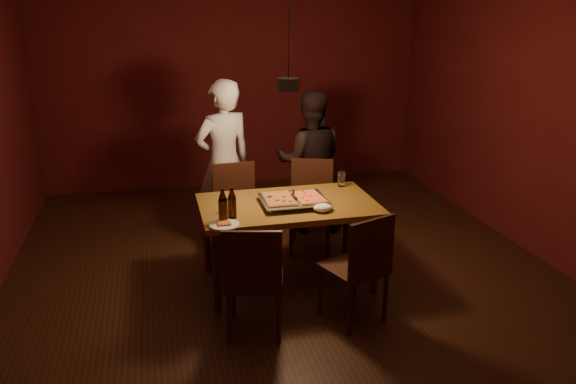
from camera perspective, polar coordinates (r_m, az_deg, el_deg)
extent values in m
plane|color=#361A0E|center=(5.14, 0.04, -8.86)|extent=(6.00, 6.00, 0.00)
plane|color=#5C1515|center=(7.57, -5.47, 11.12)|extent=(5.00, 0.00, 5.00)
plane|color=#5C1515|center=(2.04, 20.93, -10.95)|extent=(5.00, 0.00, 5.00)
plane|color=#5C1515|center=(5.78, 25.09, 7.20)|extent=(0.00, 6.00, 6.00)
cube|color=brown|center=(4.80, 0.00, -1.41)|extent=(1.50, 0.90, 0.05)
cylinder|color=#38190F|center=(4.51, -7.25, -8.14)|extent=(0.06, 0.06, 0.70)
cylinder|color=#38190F|center=(4.82, 8.88, -6.41)|extent=(0.06, 0.06, 0.70)
cylinder|color=#38190F|center=(5.18, -8.22, -4.55)|extent=(0.06, 0.06, 0.70)
cylinder|color=#38190F|center=(5.45, 5.94, -3.26)|extent=(0.06, 0.06, 0.70)
cube|color=#38190F|center=(5.48, -5.01, -2.22)|extent=(0.45, 0.45, 0.04)
cube|color=#38190F|center=(5.57, -5.52, 0.75)|extent=(0.42, 0.06, 0.45)
cube|color=#38190F|center=(5.59, 2.32, -1.73)|extent=(0.53, 0.53, 0.04)
cube|color=#38190F|center=(5.69, 2.46, 1.19)|extent=(0.41, 0.17, 0.45)
cube|color=#38190F|center=(4.21, -3.46, -8.86)|extent=(0.51, 0.51, 0.04)
cube|color=#38190F|center=(3.93, -3.67, -7.02)|extent=(0.42, 0.13, 0.45)
cube|color=#38190F|center=(4.40, 6.67, -7.69)|extent=(0.54, 0.54, 0.04)
cube|color=#38190F|center=(4.17, 8.50, -5.65)|extent=(0.40, 0.18, 0.45)
cube|color=silver|center=(4.76, 0.58, -0.97)|extent=(0.57, 0.47, 0.05)
cube|color=maroon|center=(4.73, -0.92, -0.67)|extent=(0.25, 0.39, 0.02)
cube|color=gold|center=(4.78, 2.10, -0.49)|extent=(0.25, 0.37, 0.02)
cylinder|color=black|center=(4.39, -6.61, -1.92)|extent=(0.07, 0.07, 0.17)
cone|color=black|center=(4.35, -6.68, -0.26)|extent=(0.07, 0.07, 0.10)
cylinder|color=black|center=(4.46, -5.69, -1.62)|extent=(0.07, 0.07, 0.16)
cone|color=black|center=(4.42, -5.74, -0.06)|extent=(0.07, 0.07, 0.09)
cylinder|color=silver|center=(4.61, -6.14, -1.37)|extent=(0.07, 0.07, 0.11)
cylinder|color=silver|center=(5.24, 5.46, 1.32)|extent=(0.07, 0.07, 0.14)
cylinder|color=white|center=(4.33, -6.50, -3.36)|extent=(0.23, 0.23, 0.02)
cube|color=gold|center=(4.32, -6.50, -3.19)|extent=(0.10, 0.08, 0.01)
ellipsoid|color=white|center=(4.60, 3.54, -1.62)|extent=(0.16, 0.12, 0.06)
imported|color=silver|center=(5.74, -6.52, 3.02)|extent=(0.71, 0.59, 1.68)
imported|color=black|center=(6.04, 2.26, 3.12)|extent=(0.86, 0.74, 1.52)
cylinder|color=black|center=(4.60, 0.04, 10.88)|extent=(0.18, 0.18, 0.10)
cylinder|color=black|center=(4.56, 0.04, 17.74)|extent=(0.01, 0.01, 1.00)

